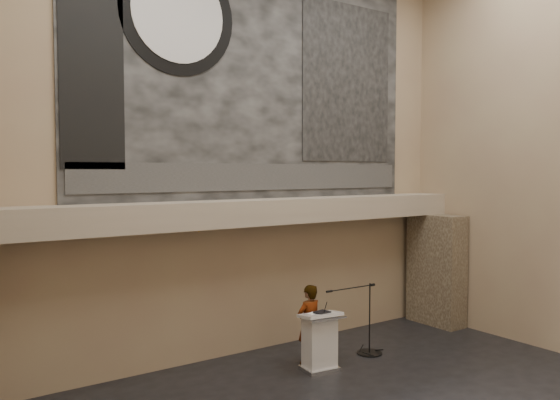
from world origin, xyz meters
TOP-DOWN VIEW (x-y plane):
  - wall_back at (0.00, 4.00)m, footprint 10.00×0.02m
  - wall_left at (-5.00, 0.00)m, footprint 0.02×8.00m
  - soffit at (0.00, 3.60)m, footprint 10.00×0.80m
  - sprinkler_left at (-1.60, 3.55)m, footprint 0.04×0.04m
  - sprinkler_right at (1.90, 3.55)m, footprint 0.04×0.04m
  - banner at (0.00, 3.97)m, footprint 8.00×0.05m
  - banner_text_strip at (0.00, 3.93)m, footprint 7.76×0.02m
  - banner_clock_rim at (-1.80, 3.93)m, footprint 2.30×0.02m
  - banner_clock_face at (-1.80, 3.91)m, footprint 1.84×0.02m
  - banner_building_print at (2.40, 3.93)m, footprint 2.60×0.02m
  - banner_brick_print at (-3.40, 3.93)m, footprint 1.10×0.02m
  - stone_pier at (4.65, 3.15)m, footprint 0.60×1.40m
  - lectern at (0.27, 2.28)m, footprint 0.79×0.60m
  - binder at (0.29, 2.23)m, footprint 0.30×0.26m
  - papers at (0.17, 2.26)m, footprint 0.27×0.32m
  - speaker_person at (0.35, 2.70)m, footprint 0.59×0.41m
  - mic_stand at (1.69, 2.44)m, footprint 1.38×0.52m

SIDE VIEW (x-z plane):
  - mic_stand at x=1.69m, z-range -0.52..0.94m
  - lectern at x=0.27m, z-range -0.01..1.12m
  - speaker_person at x=0.35m, z-range 0.00..1.56m
  - papers at x=0.17m, z-range 1.10..1.10m
  - binder at x=0.29m, z-range 1.10..1.14m
  - stone_pier at x=4.65m, z-range 0.00..2.70m
  - sprinkler_left at x=-1.60m, z-range 2.64..2.70m
  - sprinkler_right at x=1.90m, z-range 2.64..2.70m
  - soffit at x=0.00m, z-range 2.70..3.20m
  - banner_text_strip at x=0.00m, z-range 3.38..3.93m
  - wall_back at x=0.00m, z-range 0.00..8.50m
  - wall_left at x=-5.00m, z-range 0.00..8.50m
  - banner_brick_print at x=-3.40m, z-range 3.80..7.00m
  - banner at x=0.00m, z-range 3.20..8.20m
  - banner_building_print at x=2.40m, z-range 4.00..7.60m
  - banner_clock_rim at x=-1.80m, z-range 5.55..7.85m
  - banner_clock_face at x=-1.80m, z-range 5.78..7.62m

